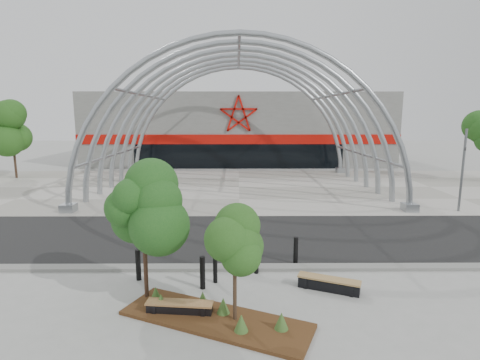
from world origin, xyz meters
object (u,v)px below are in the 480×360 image
bench_0 (180,309)px  signal_pole (463,169)px  street_tree_1 (235,245)px  bench_1 (329,284)px  bollard_2 (215,269)px  street_tree_0 (143,208)px

bench_0 → signal_pole: bearing=38.0°
street_tree_1 → bench_0: 2.60m
signal_pole → bench_0: signal_pole is taller
bench_1 → bollard_2: (-3.71, 0.61, 0.26)m
street_tree_1 → signal_pole: bearing=42.1°
street_tree_1 → bollard_2: (-0.68, 2.49, -1.77)m
bench_1 → street_tree_1: bearing=-148.1°
bench_1 → signal_pole: bearing=44.7°
street_tree_0 → bench_0: 3.10m
street_tree_0 → bollard_2: street_tree_0 is taller
street_tree_1 → bollard_2: bearing=105.3°
street_tree_0 → bench_0: (1.16, -0.95, -2.71)m
signal_pole → bollard_2: signal_pole is taller
signal_pole → street_tree_0: 18.95m
bollard_2 → bench_0: bearing=-112.9°
bench_1 → bollard_2: 3.77m
street_tree_1 → bench_0: street_tree_1 is taller
signal_pole → bench_1: size_ratio=2.42×
street_tree_0 → bench_1: size_ratio=2.01×
signal_pole → street_tree_0: size_ratio=1.20×
street_tree_0 → bollard_2: 3.39m
bench_0 → street_tree_1: bearing=-13.8°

